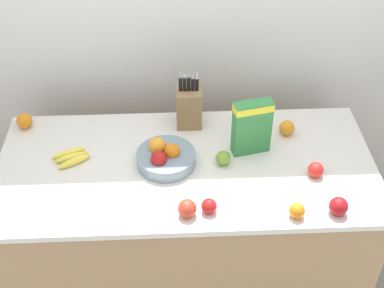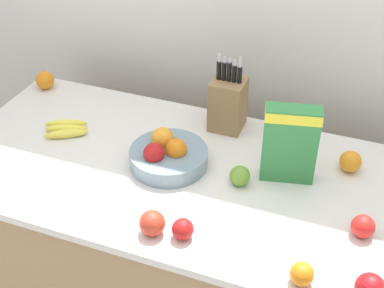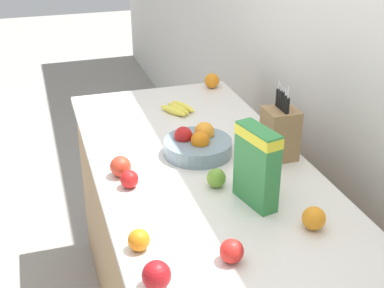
{
  "view_description": "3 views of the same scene",
  "coord_description": "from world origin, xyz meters",
  "px_view_note": "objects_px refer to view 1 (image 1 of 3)",
  "views": [
    {
      "loc": [
        -0.06,
        -1.86,
        2.6
      ],
      "look_at": [
        0.03,
        0.04,
        1.01
      ],
      "focal_mm": 50.0,
      "sensor_mm": 36.0,
      "label": 1
    },
    {
      "loc": [
        0.52,
        -1.36,
        2.08
      ],
      "look_at": [
        0.0,
        -0.01,
        1.04
      ],
      "focal_mm": 50.0,
      "sensor_mm": 36.0,
      "label": 2
    },
    {
      "loc": [
        1.75,
        -0.58,
        1.91
      ],
      "look_at": [
        -0.05,
        -0.02,
        0.99
      ],
      "focal_mm": 50.0,
      "sensor_mm": 36.0,
      "label": 3
    }
  ],
  "objects_px": {
    "cereal_box": "(252,125)",
    "orange_mid_left": "(24,121)",
    "orange_mid_right": "(287,128)",
    "apple_rear": "(339,206)",
    "apple_near_bananas": "(209,206)",
    "apple_middle": "(223,158)",
    "apple_leftmost": "(187,208)",
    "orange_front_left": "(297,211)",
    "banana_bunch": "(71,157)",
    "apple_front": "(316,170)",
    "fruit_bowl": "(165,157)",
    "knife_block": "(189,106)"
  },
  "relations": [
    {
      "from": "knife_block",
      "to": "banana_bunch",
      "type": "bearing_deg",
      "value": -155.56
    },
    {
      "from": "apple_middle",
      "to": "apple_rear",
      "type": "distance_m",
      "value": 0.57
    },
    {
      "from": "knife_block",
      "to": "orange_front_left",
      "type": "bearing_deg",
      "value": -57.19
    },
    {
      "from": "apple_rear",
      "to": "fruit_bowl",
      "type": "bearing_deg",
      "value": 154.35
    },
    {
      "from": "apple_middle",
      "to": "orange_mid_right",
      "type": "xyz_separation_m",
      "value": [
        0.34,
        0.21,
        0.0
      ]
    },
    {
      "from": "apple_rear",
      "to": "orange_mid_left",
      "type": "relative_size",
      "value": 1.03
    },
    {
      "from": "apple_rear",
      "to": "apple_near_bananas",
      "type": "xyz_separation_m",
      "value": [
        -0.54,
        0.03,
        -0.01
      ]
    },
    {
      "from": "apple_leftmost",
      "to": "orange_mid_right",
      "type": "xyz_separation_m",
      "value": [
        0.52,
        0.52,
        -0.0
      ]
    },
    {
      "from": "fruit_bowl",
      "to": "apple_middle",
      "type": "bearing_deg",
      "value": -2.82
    },
    {
      "from": "apple_middle",
      "to": "apple_near_bananas",
      "type": "bearing_deg",
      "value": -105.99
    },
    {
      "from": "banana_bunch",
      "to": "orange_mid_left",
      "type": "xyz_separation_m",
      "value": [
        -0.27,
        0.26,
        0.02
      ]
    },
    {
      "from": "apple_near_bananas",
      "to": "knife_block",
      "type": "bearing_deg",
      "value": 95.55
    },
    {
      "from": "apple_near_bananas",
      "to": "orange_mid_left",
      "type": "xyz_separation_m",
      "value": [
        -0.89,
        0.62,
        0.01
      ]
    },
    {
      "from": "knife_block",
      "to": "orange_mid_right",
      "type": "distance_m",
      "value": 0.5
    },
    {
      "from": "orange_mid_left",
      "to": "orange_front_left",
      "type": "bearing_deg",
      "value": -27.94
    },
    {
      "from": "banana_bunch",
      "to": "orange_front_left",
      "type": "distance_m",
      "value": 1.07
    },
    {
      "from": "apple_front",
      "to": "orange_mid_right",
      "type": "relative_size",
      "value": 0.94
    },
    {
      "from": "apple_middle",
      "to": "orange_mid_right",
      "type": "relative_size",
      "value": 0.92
    },
    {
      "from": "cereal_box",
      "to": "apple_front",
      "type": "height_order",
      "value": "cereal_box"
    },
    {
      "from": "orange_mid_right",
      "to": "orange_front_left",
      "type": "height_order",
      "value": "orange_mid_right"
    },
    {
      "from": "cereal_box",
      "to": "apple_leftmost",
      "type": "bearing_deg",
      "value": -140.67
    },
    {
      "from": "apple_leftmost",
      "to": "knife_block",
      "type": "bearing_deg",
      "value": 87.02
    },
    {
      "from": "banana_bunch",
      "to": "apple_leftmost",
      "type": "distance_m",
      "value": 0.65
    },
    {
      "from": "cereal_box",
      "to": "fruit_bowl",
      "type": "xyz_separation_m",
      "value": [
        -0.41,
        -0.08,
        -0.11
      ]
    },
    {
      "from": "cereal_box",
      "to": "apple_leftmost",
      "type": "xyz_separation_m",
      "value": [
        -0.32,
        -0.41,
        -0.11
      ]
    },
    {
      "from": "apple_leftmost",
      "to": "orange_front_left",
      "type": "distance_m",
      "value": 0.46
    },
    {
      "from": "apple_leftmost",
      "to": "apple_near_bananas",
      "type": "bearing_deg",
      "value": 8.99
    },
    {
      "from": "apple_leftmost",
      "to": "orange_mid_left",
      "type": "bearing_deg",
      "value": 141.39
    },
    {
      "from": "orange_front_left",
      "to": "apple_front",
      "type": "bearing_deg",
      "value": 61.24
    },
    {
      "from": "apple_middle",
      "to": "orange_front_left",
      "type": "bearing_deg",
      "value": -51.1
    },
    {
      "from": "orange_mid_left",
      "to": "orange_front_left",
      "type": "relative_size",
      "value": 1.17
    },
    {
      "from": "apple_leftmost",
      "to": "orange_mid_right",
      "type": "distance_m",
      "value": 0.74
    },
    {
      "from": "apple_front",
      "to": "knife_block",
      "type": "bearing_deg",
      "value": 143.4
    },
    {
      "from": "knife_block",
      "to": "orange_mid_left",
      "type": "xyz_separation_m",
      "value": [
        -0.83,
        0.01,
        -0.07
      ]
    },
    {
      "from": "apple_near_bananas",
      "to": "orange_front_left",
      "type": "xyz_separation_m",
      "value": [
        0.37,
        -0.04,
        0.0
      ]
    },
    {
      "from": "cereal_box",
      "to": "orange_front_left",
      "type": "xyz_separation_m",
      "value": [
        0.14,
        -0.44,
        -0.12
      ]
    },
    {
      "from": "cereal_box",
      "to": "orange_mid_left",
      "type": "distance_m",
      "value": 1.15
    },
    {
      "from": "orange_mid_right",
      "to": "orange_front_left",
      "type": "xyz_separation_m",
      "value": [
        -0.06,
        -0.55,
        -0.0
      ]
    },
    {
      "from": "orange_front_left",
      "to": "apple_leftmost",
      "type": "bearing_deg",
      "value": 176.39
    },
    {
      "from": "orange_mid_right",
      "to": "apple_near_bananas",
      "type": "bearing_deg",
      "value": -129.83
    },
    {
      "from": "cereal_box",
      "to": "orange_front_left",
      "type": "height_order",
      "value": "cereal_box"
    },
    {
      "from": "orange_mid_right",
      "to": "orange_front_left",
      "type": "distance_m",
      "value": 0.56
    },
    {
      "from": "cereal_box",
      "to": "apple_leftmost",
      "type": "distance_m",
      "value": 0.53
    },
    {
      "from": "banana_bunch",
      "to": "orange_front_left",
      "type": "relative_size",
      "value": 2.88
    },
    {
      "from": "apple_front",
      "to": "orange_front_left",
      "type": "bearing_deg",
      "value": -118.76
    },
    {
      "from": "apple_leftmost",
      "to": "apple_front",
      "type": "bearing_deg",
      "value": 19.98
    },
    {
      "from": "apple_front",
      "to": "orange_mid_right",
      "type": "distance_m",
      "value": 0.32
    },
    {
      "from": "orange_mid_right",
      "to": "apple_rear",
      "type": "bearing_deg",
      "value": -77.53
    },
    {
      "from": "apple_near_bananas",
      "to": "fruit_bowl",
      "type": "bearing_deg",
      "value": 120.02
    },
    {
      "from": "orange_mid_left",
      "to": "banana_bunch",
      "type": "bearing_deg",
      "value": -44.83
    }
  ]
}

